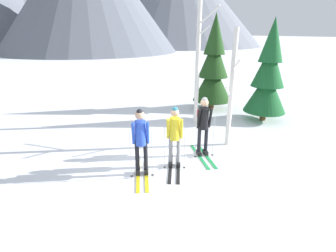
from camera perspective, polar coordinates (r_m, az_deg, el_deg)
The scene contains 8 objects.
ground_plane at distance 7.61m, azimuth 1.22°, elevation -8.05°, with size 400.00×400.00×0.00m, color white.
skier_in_blue at distance 6.61m, azimuth -6.05°, elevation -2.68°, with size 0.84×1.57×1.82m.
skier_in_yellow at distance 7.00m, azimuth 1.49°, elevation -2.00°, with size 1.10×1.63×1.74m.
skier_in_black at distance 7.71m, azimuth 7.83°, elevation 0.68°, with size 0.73×1.69×1.84m.
pine_tree_near at distance 12.62m, azimuth 10.01°, elevation 12.69°, with size 1.83×1.83×4.42m.
pine_tree_mid at distance 11.47m, azimuth 21.28°, elevation 10.30°, with size 1.72×1.72×4.16m.
birch_tree_tall at distance 10.26m, azimuth 6.64°, elevation 14.01°, with size 0.45×1.30×4.90m.
birch_tree_slender at distance 8.42m, azimuth 13.88°, elevation 7.97°, with size 1.03×1.02×3.72m.
Camera 1 is at (-3.16, -5.92, 3.59)m, focal length 27.54 mm.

